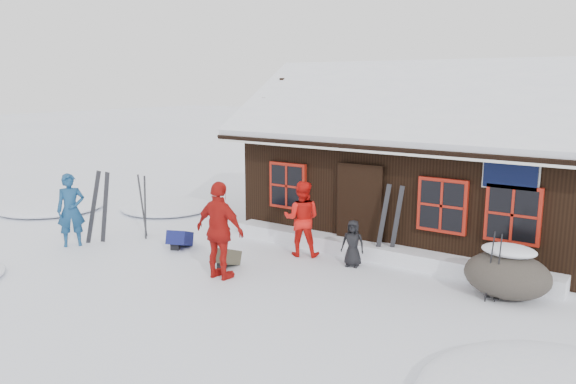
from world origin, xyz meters
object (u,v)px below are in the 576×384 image
(skier_teal, at_px, (71,210))
(backpack_blue, at_px, (180,242))
(ski_pair_left, at_px, (99,208))
(ski_poles, at_px, (494,269))
(skier_crouched, at_px, (353,243))
(boulder, at_px, (507,274))
(backpack_olive, at_px, (226,260))
(skier_orange_right, at_px, (220,231))
(skier_orange_left, at_px, (302,219))

(skier_teal, xyz_separation_m, backpack_blue, (2.27, 1.30, -0.71))
(ski_pair_left, xyz_separation_m, ski_poles, (8.90, 1.58, -0.24))
(skier_crouched, relative_size, ski_poles, 0.76)
(skier_crouched, height_order, boulder, skier_crouched)
(boulder, distance_m, backpack_olive, 5.56)
(skier_teal, height_order, boulder, skier_teal)
(backpack_blue, height_order, backpack_olive, backpack_blue)
(backpack_olive, bearing_deg, boulder, 7.64)
(skier_teal, distance_m, skier_orange_right, 4.44)
(skier_orange_left, height_order, boulder, skier_orange_left)
(skier_orange_left, bearing_deg, backpack_olive, 37.77)
(backpack_olive, bearing_deg, skier_orange_left, 52.56)
(backpack_blue, bearing_deg, ski_poles, -17.40)
(skier_teal, height_order, ski_poles, skier_teal)
(skier_orange_left, height_order, skier_crouched, skier_orange_left)
(skier_orange_right, relative_size, ski_pair_left, 1.08)
(ski_poles, height_order, backpack_olive, ski_poles)
(ski_pair_left, xyz_separation_m, backpack_olive, (3.72, 0.36, -0.72))
(skier_orange_left, distance_m, backpack_blue, 2.99)
(skier_orange_left, xyz_separation_m, ski_pair_left, (-4.58, -1.96, 0.02))
(skier_crouched, bearing_deg, boulder, -13.53)
(skier_crouched, height_order, ski_pair_left, ski_pair_left)
(boulder, distance_m, backpack_blue, 7.21)
(boulder, relative_size, ski_poles, 1.16)
(backpack_olive, bearing_deg, ski_poles, 4.22)
(boulder, relative_size, backpack_olive, 2.75)
(skier_teal, height_order, backpack_blue, skier_teal)
(backpack_olive, bearing_deg, skier_crouched, 26.76)
(skier_teal, bearing_deg, backpack_olive, -43.14)
(skier_orange_right, relative_size, backpack_blue, 3.26)
(skier_orange_left, bearing_deg, backpack_blue, 0.56)
(skier_teal, xyz_separation_m, backpack_olive, (4.05, 0.91, -0.72))
(backpack_blue, bearing_deg, ski_pair_left, 177.04)
(skier_crouched, relative_size, backpack_olive, 1.80)
(backpack_olive, bearing_deg, skier_orange_right, -66.92)
(skier_teal, xyz_separation_m, boulder, (9.37, 2.51, -0.42))
(skier_teal, distance_m, skier_crouched, 6.71)
(skier_orange_left, height_order, backpack_blue, skier_orange_left)
(skier_teal, bearing_deg, ski_poles, -42.73)
(skier_orange_left, xyz_separation_m, skier_orange_right, (-0.49, -2.19, 0.13))
(ski_pair_left, bearing_deg, backpack_blue, -4.16)
(skier_orange_left, distance_m, skier_orange_right, 2.25)
(skier_orange_right, relative_size, backpack_olive, 3.52)
(skier_crouched, height_order, ski_poles, ski_poles)
(backpack_blue, bearing_deg, skier_crouched, -7.64)
(skier_orange_left, distance_m, backpack_olive, 1.95)
(ski_poles, bearing_deg, skier_orange_right, -159.29)
(skier_crouched, height_order, backpack_blue, skier_crouched)
(skier_orange_right, distance_m, backpack_blue, 2.51)
(ski_pair_left, bearing_deg, skier_teal, -146.59)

